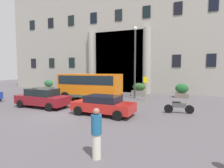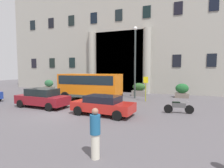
{
  "view_description": "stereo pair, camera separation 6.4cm",
  "coord_description": "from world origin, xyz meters",
  "px_view_note": "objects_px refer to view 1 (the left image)",
  "views": [
    {
      "loc": [
        7.88,
        -10.08,
        3.04
      ],
      "look_at": [
        1.67,
        6.13,
        1.65
      ],
      "focal_mm": 28.62,
      "sensor_mm": 36.0,
      "label": 1
    },
    {
      "loc": [
        7.94,
        -10.06,
        3.04
      ],
      "look_at": [
        1.67,
        6.13,
        1.65
      ],
      "focal_mm": 28.62,
      "sensor_mm": 36.0,
      "label": 2
    }
  ],
  "objects_px": {
    "hedge_planter_west": "(112,89)",
    "parked_coupe_end": "(103,105)",
    "pedestrian_man_red_shirt": "(96,133)",
    "hedge_planter_entrance_left": "(182,91)",
    "hedge_planter_east": "(139,90)",
    "scooter_by_planter": "(178,107)",
    "orange_minibus": "(90,85)",
    "hedge_planter_entrance_right": "(49,85)",
    "white_taxi_kerbside": "(42,98)",
    "motorcycle_near_kerb": "(29,96)",
    "hedge_planter_far_west": "(75,87)",
    "bus_stop_sign": "(146,86)",
    "lamppost_plaza_centre": "(135,57)"
  },
  "relations": [
    {
      "from": "hedge_planter_entrance_left",
      "to": "hedge_planter_entrance_right",
      "type": "height_order",
      "value": "hedge_planter_entrance_right"
    },
    {
      "from": "orange_minibus",
      "to": "white_taxi_kerbside",
      "type": "xyz_separation_m",
      "value": [
        -2.12,
        -4.24,
        -0.8
      ]
    },
    {
      "from": "hedge_planter_east",
      "to": "motorcycle_near_kerb",
      "type": "relative_size",
      "value": 0.75
    },
    {
      "from": "hedge_planter_far_west",
      "to": "orange_minibus",
      "type": "bearing_deg",
      "value": -45.26
    },
    {
      "from": "orange_minibus",
      "to": "white_taxi_kerbside",
      "type": "distance_m",
      "value": 4.8
    },
    {
      "from": "hedge_planter_entrance_right",
      "to": "motorcycle_near_kerb",
      "type": "xyz_separation_m",
      "value": [
        4.3,
        -7.76,
        -0.3
      ]
    },
    {
      "from": "hedge_planter_entrance_right",
      "to": "scooter_by_planter",
      "type": "bearing_deg",
      "value": -23.55
    },
    {
      "from": "scooter_by_planter",
      "to": "motorcycle_near_kerb",
      "type": "xyz_separation_m",
      "value": [
        -13.52,
        0.0,
        0.0
      ]
    },
    {
      "from": "pedestrian_man_red_shirt",
      "to": "hedge_planter_entrance_left",
      "type": "bearing_deg",
      "value": 34.54
    },
    {
      "from": "scooter_by_planter",
      "to": "hedge_planter_entrance_right",
      "type": "bearing_deg",
      "value": 145.54
    },
    {
      "from": "parked_coupe_end",
      "to": "lamppost_plaza_centre",
      "type": "relative_size",
      "value": 0.58
    },
    {
      "from": "parked_coupe_end",
      "to": "scooter_by_planter",
      "type": "bearing_deg",
      "value": 29.67
    },
    {
      "from": "bus_stop_sign",
      "to": "scooter_by_planter",
      "type": "xyz_separation_m",
      "value": [
        2.99,
        -3.88,
        -1.03
      ]
    },
    {
      "from": "orange_minibus",
      "to": "lamppost_plaza_centre",
      "type": "relative_size",
      "value": 0.81
    },
    {
      "from": "hedge_planter_east",
      "to": "pedestrian_man_red_shirt",
      "type": "xyz_separation_m",
      "value": [
        1.85,
        -15.0,
        0.16
      ]
    },
    {
      "from": "hedge_planter_east",
      "to": "motorcycle_near_kerb",
      "type": "distance_m",
      "value": 11.64
    },
    {
      "from": "hedge_planter_entrance_left",
      "to": "hedge_planter_east",
      "type": "distance_m",
      "value": 4.68
    },
    {
      "from": "hedge_planter_far_west",
      "to": "hedge_planter_west",
      "type": "bearing_deg",
      "value": 2.37
    },
    {
      "from": "scooter_by_planter",
      "to": "pedestrian_man_red_shirt",
      "type": "height_order",
      "value": "pedestrian_man_red_shirt"
    },
    {
      "from": "orange_minibus",
      "to": "hedge_planter_entrance_left",
      "type": "relative_size",
      "value": 3.94
    },
    {
      "from": "bus_stop_sign",
      "to": "hedge_planter_entrance_left",
      "type": "xyz_separation_m",
      "value": [
        3.26,
        3.78,
        -0.74
      ]
    },
    {
      "from": "scooter_by_planter",
      "to": "pedestrian_man_red_shirt",
      "type": "distance_m",
      "value": 8.2
    },
    {
      "from": "hedge_planter_entrance_left",
      "to": "pedestrian_man_red_shirt",
      "type": "xyz_separation_m",
      "value": [
        -2.81,
        -15.45,
        0.14
      ]
    },
    {
      "from": "orange_minibus",
      "to": "hedge_planter_east",
      "type": "distance_m",
      "value": 6.15
    },
    {
      "from": "motorcycle_near_kerb",
      "to": "lamppost_plaza_centre",
      "type": "xyz_separation_m",
      "value": [
        9.12,
        5.29,
        3.91
      ]
    },
    {
      "from": "hedge_planter_west",
      "to": "parked_coupe_end",
      "type": "height_order",
      "value": "hedge_planter_west"
    },
    {
      "from": "hedge_planter_entrance_left",
      "to": "white_taxi_kerbside",
      "type": "relative_size",
      "value": 0.34
    },
    {
      "from": "bus_stop_sign",
      "to": "hedge_planter_east",
      "type": "xyz_separation_m",
      "value": [
        -1.39,
        3.33,
        -0.76
      ]
    },
    {
      "from": "parked_coupe_end",
      "to": "scooter_by_planter",
      "type": "relative_size",
      "value": 2.18
    },
    {
      "from": "pedestrian_man_red_shirt",
      "to": "lamppost_plaza_centre",
      "type": "bearing_deg",
      "value": 52.95
    },
    {
      "from": "hedge_planter_far_west",
      "to": "scooter_by_planter",
      "type": "bearing_deg",
      "value": -29.83
    },
    {
      "from": "hedge_planter_entrance_left",
      "to": "bus_stop_sign",
      "type": "bearing_deg",
      "value": -130.8
    },
    {
      "from": "hedge_planter_east",
      "to": "lamppost_plaza_centre",
      "type": "distance_m",
      "value": 4.12
    },
    {
      "from": "bus_stop_sign",
      "to": "hedge_planter_west",
      "type": "relative_size",
      "value": 1.42
    },
    {
      "from": "motorcycle_near_kerb",
      "to": "hedge_planter_far_west",
      "type": "bearing_deg",
      "value": 90.91
    },
    {
      "from": "bus_stop_sign",
      "to": "pedestrian_man_red_shirt",
      "type": "bearing_deg",
      "value": -87.77
    },
    {
      "from": "hedge_planter_entrance_right",
      "to": "pedestrian_man_red_shirt",
      "type": "distance_m",
      "value": 21.8
    },
    {
      "from": "orange_minibus",
      "to": "lamppost_plaza_centre",
      "type": "distance_m",
      "value": 5.49
    },
    {
      "from": "hedge_planter_entrance_left",
      "to": "parked_coupe_end",
      "type": "relative_size",
      "value": 0.36
    },
    {
      "from": "orange_minibus",
      "to": "hedge_planter_entrance_right",
      "type": "xyz_separation_m",
      "value": [
        -9.61,
        5.29,
        -0.81
      ]
    },
    {
      "from": "hedge_planter_west",
      "to": "hedge_planter_entrance_left",
      "type": "xyz_separation_m",
      "value": [
        8.16,
        -0.21,
        0.08
      ]
    },
    {
      "from": "hedge_planter_west",
      "to": "pedestrian_man_red_shirt",
      "type": "relative_size",
      "value": 0.96
    },
    {
      "from": "white_taxi_kerbside",
      "to": "parked_coupe_end",
      "type": "distance_m",
      "value": 5.6
    },
    {
      "from": "bus_stop_sign",
      "to": "hedge_planter_far_west",
      "type": "xyz_separation_m",
      "value": [
        -10.34,
        3.76,
        -0.82
      ]
    },
    {
      "from": "hedge_planter_east",
      "to": "scooter_by_planter",
      "type": "distance_m",
      "value": 8.45
    },
    {
      "from": "hedge_planter_far_west",
      "to": "hedge_planter_east",
      "type": "bearing_deg",
      "value": -2.74
    },
    {
      "from": "orange_minibus",
      "to": "pedestrian_man_red_shirt",
      "type": "relative_size",
      "value": 3.46
    },
    {
      "from": "hedge_planter_entrance_left",
      "to": "parked_coupe_end",
      "type": "distance_m",
      "value": 11.09
    },
    {
      "from": "hedge_planter_entrance_right",
      "to": "motorcycle_near_kerb",
      "type": "relative_size",
      "value": 0.77
    },
    {
      "from": "hedge_planter_east",
      "to": "motorcycle_near_kerb",
      "type": "xyz_separation_m",
      "value": [
        -9.13,
        -7.21,
        -0.27
      ]
    }
  ]
}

